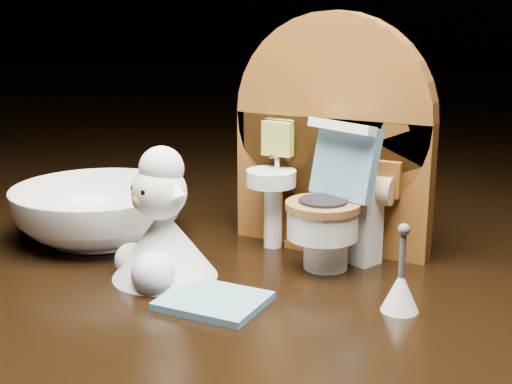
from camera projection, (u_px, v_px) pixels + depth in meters
The scene contains 6 objects.
backdrop_panel at pixel (331, 148), 0.45m from camera, with size 0.13×0.05×0.15m.
toy_toilet at pixel (336, 214), 0.43m from camera, with size 0.05×0.06×0.09m.
bath_mat at pixel (213, 301), 0.38m from camera, with size 0.05×0.04×0.00m, color #6094B0.
toilet_brush at pixel (401, 288), 0.37m from camera, with size 0.02×0.02×0.05m.
plush_lamb at pixel (161, 232), 0.41m from camera, with size 0.06×0.06×0.08m.
ceramic_bowl at pixel (99, 213), 0.48m from camera, with size 0.11×0.11×0.04m, color white.
Camera 1 is at (0.16, -0.35, 0.15)m, focal length 50.00 mm.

